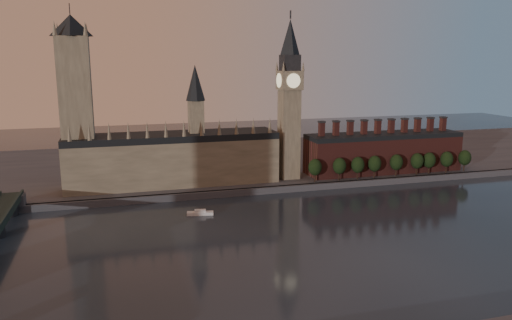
{
  "coord_description": "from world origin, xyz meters",
  "views": [
    {
      "loc": [
        -100.3,
        -193.47,
        81.16
      ],
      "look_at": [
        -28.33,
        55.0,
        28.82
      ],
      "focal_mm": 35.0,
      "sensor_mm": 36.0,
      "label": 1
    }
  ],
  "objects": [
    {
      "name": "ground",
      "position": [
        0.0,
        0.0,
        0.0
      ],
      "size": [
        900.0,
        900.0,
        0.0
      ],
      "primitive_type": "plane",
      "color": "black",
      "rests_on": "ground"
    },
    {
      "name": "north_bank",
      "position": [
        0.0,
        178.04,
        2.0
      ],
      "size": [
        900.0,
        182.0,
        4.0
      ],
      "color": "#4C4C51",
      "rests_on": "ground"
    },
    {
      "name": "palace_of_westminster",
      "position": [
        -64.41,
        114.91,
        21.63
      ],
      "size": [
        130.0,
        30.3,
        74.0
      ],
      "color": "gray",
      "rests_on": "north_bank"
    },
    {
      "name": "victoria_tower",
      "position": [
        -120.0,
        115.0,
        59.09
      ],
      "size": [
        24.0,
        24.0,
        108.0
      ],
      "color": "gray",
      "rests_on": "north_bank"
    },
    {
      "name": "big_ben",
      "position": [
        10.0,
        110.0,
        56.83
      ],
      "size": [
        15.0,
        15.0,
        107.0
      ],
      "color": "gray",
      "rests_on": "north_bank"
    },
    {
      "name": "chimney_block",
      "position": [
        80.0,
        110.0,
        17.82
      ],
      "size": [
        110.0,
        25.0,
        37.0
      ],
      "color": "#5A2622",
      "rests_on": "north_bank"
    },
    {
      "name": "embankment_tree_0",
      "position": [
        22.53,
        94.87,
        13.47
      ],
      "size": [
        8.6,
        8.6,
        14.88
      ],
      "color": "black",
      "rests_on": "north_bank"
    },
    {
      "name": "embankment_tree_1",
      "position": [
        39.29,
        94.21,
        13.47
      ],
      "size": [
        8.6,
        8.6,
        14.88
      ],
      "color": "black",
      "rests_on": "north_bank"
    },
    {
      "name": "embankment_tree_2",
      "position": [
        52.15,
        93.7,
        13.47
      ],
      "size": [
        8.6,
        8.6,
        14.88
      ],
      "color": "black",
      "rests_on": "north_bank"
    },
    {
      "name": "embankment_tree_3",
      "position": [
        64.71,
        94.16,
        13.47
      ],
      "size": [
        8.6,
        8.6,
        14.88
      ],
      "color": "black",
      "rests_on": "north_bank"
    },
    {
      "name": "embankment_tree_4",
      "position": [
        81.0,
        94.21,
        13.47
      ],
      "size": [
        8.6,
        8.6,
        14.88
      ],
      "color": "black",
      "rests_on": "north_bank"
    },
    {
      "name": "embankment_tree_5",
      "position": [
        96.94,
        94.26,
        13.47
      ],
      "size": [
        8.6,
        8.6,
        14.88
      ],
      "color": "black",
      "rests_on": "north_bank"
    },
    {
      "name": "embankment_tree_6",
      "position": [
        106.35,
        94.13,
        13.47
      ],
      "size": [
        8.6,
        8.6,
        14.88
      ],
      "color": "black",
      "rests_on": "north_bank"
    },
    {
      "name": "embankment_tree_7",
      "position": [
        120.18,
        93.83,
        13.47
      ],
      "size": [
        8.6,
        8.6,
        14.88
      ],
      "color": "black",
      "rests_on": "north_bank"
    },
    {
      "name": "embankment_tree_8",
      "position": [
        135.63,
        94.81,
        13.47
      ],
      "size": [
        8.6,
        8.6,
        14.88
      ],
      "color": "black",
      "rests_on": "north_bank"
    },
    {
      "name": "river_boat",
      "position": [
        -58.11,
        58.91,
        1.06
      ],
      "size": [
        14.41,
        6.61,
        2.78
      ],
      "rotation": [
        0.0,
        0.0,
        -0.2
      ],
      "color": "silver",
      "rests_on": "ground"
    }
  ]
}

